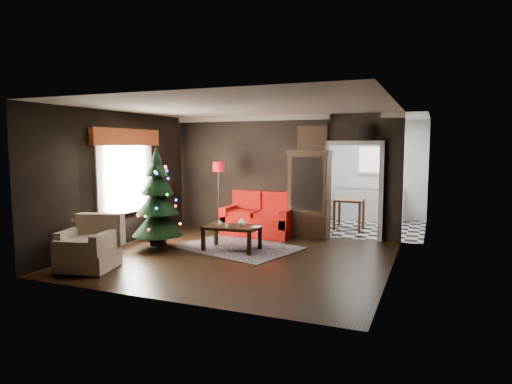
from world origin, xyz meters
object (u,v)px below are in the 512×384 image
at_px(christmas_tree, 157,198).
at_px(teapot, 242,223).
at_px(loveseat, 259,214).
at_px(floor_lamp, 219,199).
at_px(armchair, 88,243).
at_px(wall_clock, 366,132).
at_px(kitchen_table, 349,214).
at_px(curio_cabinet, 309,196).
at_px(coffee_table, 232,238).

bearing_deg(christmas_tree, teapot, 15.81).
height_order(loveseat, christmas_tree, christmas_tree).
bearing_deg(loveseat, floor_lamp, -171.73).
xyz_separation_m(armchair, wall_clock, (3.96, 4.15, 1.92)).
relative_size(christmas_tree, kitchen_table, 2.59).
height_order(christmas_tree, wall_clock, wall_clock).
bearing_deg(curio_cabinet, teapot, -116.54).
bearing_deg(teapot, christmas_tree, -164.19).
height_order(teapot, kitchen_table, kitchen_table).
bearing_deg(kitchen_table, coffee_table, -118.47).
distance_m(curio_cabinet, coffee_table, 2.22).
height_order(floor_lamp, teapot, floor_lamp).
distance_m(curio_cabinet, christmas_tree, 3.39).
relative_size(floor_lamp, coffee_table, 1.64).
bearing_deg(kitchen_table, teapot, -115.61).
bearing_deg(christmas_tree, curio_cabinet, 41.50).
xyz_separation_m(loveseat, teapot, (0.26, -1.56, 0.07)).
relative_size(teapot, kitchen_table, 0.22).
distance_m(floor_lamp, teapot, 1.89).
bearing_deg(armchair, coffee_table, 38.97).
xyz_separation_m(coffee_table, kitchen_table, (1.75, 3.23, 0.12)).
height_order(loveseat, floor_lamp, floor_lamp).
height_order(christmas_tree, kitchen_table, christmas_tree).
xyz_separation_m(armchair, kitchen_table, (3.41, 5.40, -0.09)).
xyz_separation_m(christmas_tree, kitchen_table, (3.19, 3.68, -0.68)).
bearing_deg(floor_lamp, coffee_table, -54.69).
height_order(curio_cabinet, armchair, curio_cabinet).
distance_m(coffee_table, kitchen_table, 3.67).
relative_size(loveseat, wall_clock, 5.31).
relative_size(coffee_table, teapot, 6.65).
xyz_separation_m(armchair, teapot, (1.87, 2.19, 0.11)).
xyz_separation_m(curio_cabinet, teapot, (-0.89, -1.78, -0.38)).
xyz_separation_m(loveseat, wall_clock, (2.35, 0.40, 1.88)).
distance_m(curio_cabinet, kitchen_table, 1.67).
bearing_deg(wall_clock, christmas_tree, -147.01).
bearing_deg(armchair, curio_cabinet, 41.54).
bearing_deg(coffee_table, armchair, -127.37).
bearing_deg(kitchen_table, christmas_tree, -130.94).
bearing_deg(curio_cabinet, armchair, -124.80).
bearing_deg(coffee_table, christmas_tree, -162.60).
bearing_deg(wall_clock, armchair, -133.66).
distance_m(christmas_tree, armchair, 1.83).
relative_size(loveseat, curio_cabinet, 0.89).
distance_m(curio_cabinet, wall_clock, 1.88).
height_order(armchair, coffee_table, armchair).
bearing_deg(armchair, floor_lamp, 66.26).
height_order(loveseat, teapot, loveseat).
height_order(floor_lamp, armchair, floor_lamp).
relative_size(curio_cabinet, kitchen_table, 2.53).
distance_m(curio_cabinet, armchair, 4.86).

